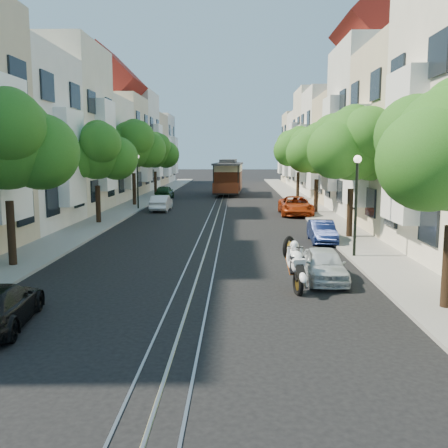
# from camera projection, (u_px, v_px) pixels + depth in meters

# --- Properties ---
(ground) EXTENTS (200.00, 200.00, 0.00)m
(ground) POSITION_uv_depth(u_px,v_px,m) (221.00, 203.00, 44.74)
(ground) COLOR black
(ground) RESTS_ON ground
(sidewalk_east) EXTENTS (2.50, 80.00, 0.12)m
(sidewalk_east) POSITION_uv_depth(u_px,v_px,m) (302.00, 202.00, 44.55)
(sidewalk_east) COLOR gray
(sidewalk_east) RESTS_ON ground
(sidewalk_west) EXTENTS (2.50, 80.00, 0.12)m
(sidewalk_west) POSITION_uv_depth(u_px,v_px,m) (141.00, 202.00, 44.91)
(sidewalk_west) COLOR gray
(sidewalk_west) RESTS_ON ground
(rail_left) EXTENTS (0.06, 80.00, 0.02)m
(rail_left) POSITION_uv_depth(u_px,v_px,m) (215.00, 203.00, 44.75)
(rail_left) COLOR gray
(rail_left) RESTS_ON ground
(rail_slot) EXTENTS (0.06, 80.00, 0.02)m
(rail_slot) POSITION_uv_depth(u_px,v_px,m) (221.00, 203.00, 44.74)
(rail_slot) COLOR gray
(rail_slot) RESTS_ON ground
(rail_right) EXTENTS (0.06, 80.00, 0.02)m
(rail_right) POSITION_uv_depth(u_px,v_px,m) (227.00, 203.00, 44.72)
(rail_right) COLOR gray
(rail_right) RESTS_ON ground
(lane_line) EXTENTS (0.08, 80.00, 0.01)m
(lane_line) POSITION_uv_depth(u_px,v_px,m) (221.00, 203.00, 44.74)
(lane_line) COLOR tan
(lane_line) RESTS_ON ground
(townhouses_east) EXTENTS (7.75, 72.00, 12.00)m
(townhouses_east) POSITION_uv_depth(u_px,v_px,m) (356.00, 144.00, 43.63)
(townhouses_east) COLOR beige
(townhouses_east) RESTS_ON ground
(townhouses_west) EXTENTS (7.75, 72.00, 11.76)m
(townhouses_west) POSITION_uv_depth(u_px,v_px,m) (88.00, 145.00, 44.24)
(townhouses_west) COLOR silver
(townhouses_west) RESTS_ON ground
(tree_e_b) EXTENTS (4.93, 4.08, 6.68)m
(tree_e_b) POSITION_uv_depth(u_px,v_px,m) (353.00, 146.00, 25.06)
(tree_e_b) COLOR black
(tree_e_b) RESTS_ON ground
(tree_e_c) EXTENTS (4.84, 3.99, 6.52)m
(tree_e_c) POSITION_uv_depth(u_px,v_px,m) (318.00, 150.00, 35.97)
(tree_e_c) COLOR black
(tree_e_c) RESTS_ON ground
(tree_e_d) EXTENTS (5.01, 4.16, 6.85)m
(tree_e_d) POSITION_uv_depth(u_px,v_px,m) (299.00, 148.00, 46.82)
(tree_e_d) COLOR black
(tree_e_d) RESTS_ON ground
(tree_w_a) EXTENTS (4.93, 4.08, 6.68)m
(tree_w_a) POSITION_uv_depth(u_px,v_px,m) (7.00, 143.00, 18.49)
(tree_w_a) COLOR black
(tree_w_a) RESTS_ON ground
(tree_w_b) EXTENTS (4.72, 3.87, 6.27)m
(tree_w_b) POSITION_uv_depth(u_px,v_px,m) (97.00, 153.00, 30.42)
(tree_w_b) COLOR black
(tree_w_b) RESTS_ON ground
(tree_w_c) EXTENTS (5.13, 4.28, 7.09)m
(tree_w_c) POSITION_uv_depth(u_px,v_px,m) (134.00, 145.00, 41.22)
(tree_w_c) COLOR black
(tree_w_c) RESTS_ON ground
(tree_w_d) EXTENTS (4.84, 3.99, 6.52)m
(tree_w_d) POSITION_uv_depth(u_px,v_px,m) (155.00, 151.00, 52.17)
(tree_w_d) COLOR black
(tree_w_d) RESTS_ON ground
(lamp_east) EXTENTS (0.32, 0.32, 4.16)m
(lamp_east) POSITION_uv_depth(u_px,v_px,m) (356.00, 190.00, 20.42)
(lamp_east) COLOR black
(lamp_east) RESTS_ON ground
(lamp_west) EXTENTS (0.32, 0.32, 4.16)m
(lamp_west) POSITION_uv_depth(u_px,v_px,m) (137.00, 173.00, 38.56)
(lamp_west) COLOR black
(lamp_west) RESTS_ON ground
(sportbike_rider) EXTENTS (0.69, 1.99, 1.73)m
(sportbike_rider) POSITION_uv_depth(u_px,v_px,m) (295.00, 262.00, 15.79)
(sportbike_rider) COLOR black
(sportbike_rider) RESTS_ON ground
(cable_car) EXTENTS (3.23, 9.07, 3.44)m
(cable_car) POSITION_uv_depth(u_px,v_px,m) (228.00, 176.00, 53.25)
(cable_car) COLOR black
(cable_car) RESTS_ON ground
(parked_car_e_near) EXTENTS (1.37, 3.33, 1.13)m
(parked_car_e_near) POSITION_uv_depth(u_px,v_px,m) (324.00, 265.00, 17.09)
(parked_car_e_near) COLOR silver
(parked_car_e_near) RESTS_ON ground
(parked_car_e_mid) EXTENTS (1.21, 3.29, 1.08)m
(parked_car_e_mid) POSITION_uv_depth(u_px,v_px,m) (322.00, 232.00, 24.55)
(parked_car_e_mid) COLOR #0B153B
(parked_car_e_mid) RESTS_ON ground
(parked_car_e_far) EXTENTS (2.25, 4.83, 1.34)m
(parked_car_e_far) POSITION_uv_depth(u_px,v_px,m) (296.00, 206.00, 35.52)
(parked_car_e_far) COLOR #9B300E
(parked_car_e_far) RESTS_ON ground
(parked_car_w_mid) EXTENTS (1.29, 3.68, 1.21)m
(parked_car_w_mid) POSITION_uv_depth(u_px,v_px,m) (161.00, 203.00, 38.22)
(parked_car_w_mid) COLOR silver
(parked_car_w_mid) RESTS_ON ground
(parked_car_w_far) EXTENTS (1.66, 3.97, 1.34)m
(parked_car_w_far) POSITION_uv_depth(u_px,v_px,m) (164.00, 192.00, 48.22)
(parked_car_w_far) COLOR #153619
(parked_car_w_far) RESTS_ON ground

